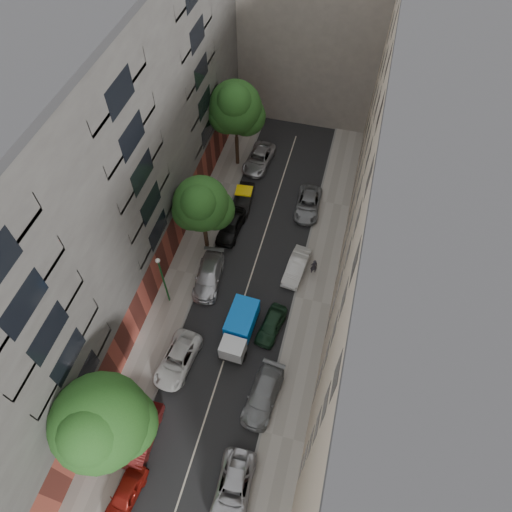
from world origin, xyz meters
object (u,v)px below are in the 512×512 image
(car_left_2, at_px, (177,360))
(tree_mid, at_px, (202,206))
(car_left_6, at_px, (259,159))
(tarp_truck, at_px, (239,328))
(car_right_1, at_px, (263,396))
(car_right_2, at_px, (271,325))
(tree_near, at_px, (102,425))
(pedestrian, at_px, (314,266))
(car_left_0, at_px, (125,495))
(car_left_5, at_px, (244,198))
(car_left_1, at_px, (142,434))
(car_right_4, at_px, (308,204))
(lamp_post, at_px, (162,276))
(tree_far, at_px, (236,110))
(car_left_4, at_px, (231,226))
(car_right_3, at_px, (297,267))
(car_left_3, at_px, (209,276))
(car_right_0, at_px, (233,489))

(car_left_2, height_order, tree_mid, tree_mid)
(car_left_2, xyz_separation_m, car_left_6, (0.41, 22.40, 0.03))
(car_left_6, bearing_deg, tree_mid, -93.27)
(tarp_truck, height_order, car_right_1, tarp_truck)
(car_right_2, xyz_separation_m, tree_near, (-7.30, -11.19, 5.21))
(pedestrian, bearing_deg, car_left_2, 29.44)
(car_left_0, height_order, tree_near, tree_near)
(car_left_0, bearing_deg, pedestrian, 73.96)
(car_left_5, distance_m, car_right_1, 18.90)
(car_left_1, bearing_deg, tree_near, -132.75)
(car_right_4, relative_size, lamp_post, 0.83)
(car_right_4, relative_size, tree_far, 0.50)
(car_right_4, bearing_deg, car_right_2, -94.09)
(car_left_4, height_order, car_left_5, car_left_4)
(car_left_6, distance_m, car_right_1, 24.25)
(tree_mid, distance_m, pedestrian, 10.51)
(car_left_5, distance_m, car_right_3, 9.08)
(car_left_1, bearing_deg, tree_far, 90.41)
(tree_mid, bearing_deg, car_left_3, -69.57)
(car_left_5, bearing_deg, car_left_6, 84.31)
(car_right_2, distance_m, pedestrian, 6.43)
(car_left_1, relative_size, car_right_3, 1.07)
(tarp_truck, xyz_separation_m, car_left_1, (-4.20, -8.96, -0.48))
(car_left_0, xyz_separation_m, pedestrian, (8.23, 19.77, 0.33))
(car_right_4, bearing_deg, tree_near, -110.00)
(tree_near, relative_size, pedestrian, 5.36)
(car_left_3, height_order, pedestrian, pedestrian)
(car_left_4, bearing_deg, car_right_2, -53.25)
(car_left_3, relative_size, car_right_1, 1.02)
(car_right_0, xyz_separation_m, tree_far, (-8.02, 28.94, 5.98))
(tree_mid, bearing_deg, car_right_3, -3.65)
(car_left_2, relative_size, car_right_3, 1.15)
(car_left_5, height_order, car_right_2, car_left_5)
(car_right_4, bearing_deg, car_left_0, -105.86)
(car_left_0, xyz_separation_m, tree_near, (-1.28, 2.55, 5.22))
(car_left_1, relative_size, tree_near, 0.51)
(car_left_1, distance_m, car_left_2, 5.61)
(car_left_4, height_order, tree_mid, tree_mid)
(car_right_3, bearing_deg, car_right_2, -91.19)
(tree_mid, relative_size, tree_far, 0.83)
(car_left_3, relative_size, car_right_4, 1.05)
(car_left_1, distance_m, car_right_4, 24.17)
(car_left_3, height_order, car_right_2, car_left_3)
(car_left_0, relative_size, car_left_5, 0.94)
(car_left_1, height_order, car_right_4, car_left_1)
(car_left_5, height_order, car_left_6, car_left_6)
(car_left_2, height_order, tree_far, tree_far)
(car_left_4, relative_size, car_right_1, 0.90)
(car_left_5, bearing_deg, car_left_3, -98.69)
(car_left_3, xyz_separation_m, tree_mid, (-1.22, 3.28, 4.72))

